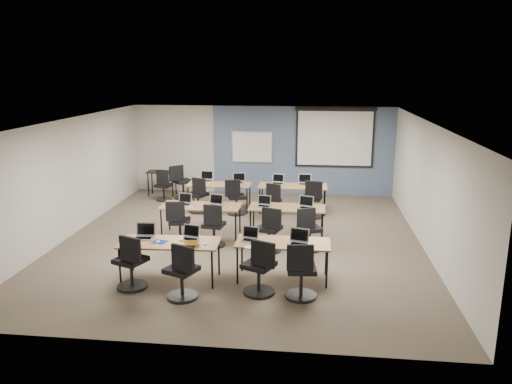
# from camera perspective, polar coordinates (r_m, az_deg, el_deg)

# --- Properties ---
(floor) EXTENTS (8.00, 9.00, 0.02)m
(floor) POSITION_cam_1_polar(r_m,az_deg,el_deg) (11.41, -1.66, -5.50)
(floor) COLOR #6B6354
(floor) RESTS_ON ground
(ceiling) EXTENTS (8.00, 9.00, 0.02)m
(ceiling) POSITION_cam_1_polar(r_m,az_deg,el_deg) (10.82, -1.76, 8.11)
(ceiling) COLOR white
(ceiling) RESTS_ON ground
(wall_back) EXTENTS (8.00, 0.04, 2.70)m
(wall_back) POSITION_cam_1_polar(r_m,az_deg,el_deg) (15.42, 0.69, 4.80)
(wall_back) COLOR beige
(wall_back) RESTS_ON ground
(wall_front) EXTENTS (8.00, 0.04, 2.70)m
(wall_front) POSITION_cam_1_polar(r_m,az_deg,el_deg) (6.80, -7.18, -7.26)
(wall_front) COLOR beige
(wall_front) RESTS_ON ground
(wall_left) EXTENTS (0.04, 9.00, 2.70)m
(wall_left) POSITION_cam_1_polar(r_m,az_deg,el_deg) (12.26, -20.56, 1.52)
(wall_left) COLOR beige
(wall_left) RESTS_ON ground
(wall_right) EXTENTS (0.04, 9.00, 2.70)m
(wall_right) POSITION_cam_1_polar(r_m,az_deg,el_deg) (11.20, 19.00, 0.54)
(wall_right) COLOR beige
(wall_right) RESTS_ON ground
(blue_accent_panel) EXTENTS (5.50, 0.04, 2.70)m
(blue_accent_panel) POSITION_cam_1_polar(r_m,az_deg,el_deg) (15.32, 5.35, 4.68)
(blue_accent_panel) COLOR #3D5977
(blue_accent_panel) RESTS_ON wall_back
(whiteboard) EXTENTS (1.28, 0.03, 0.98)m
(whiteboard) POSITION_cam_1_polar(r_m,az_deg,el_deg) (15.37, -0.45, 5.15)
(whiteboard) COLOR #B5B5B5
(whiteboard) RESTS_ON wall_back
(projector_screen) EXTENTS (2.40, 0.10, 1.82)m
(projector_screen) POSITION_cam_1_polar(r_m,az_deg,el_deg) (15.19, 9.00, 6.53)
(projector_screen) COLOR black
(projector_screen) RESTS_ON wall_back
(training_table_front_left) EXTENTS (1.81, 0.75, 0.73)m
(training_table_front_left) POSITION_cam_1_polar(r_m,az_deg,el_deg) (9.27, -9.84, -5.89)
(training_table_front_left) COLOR brown
(training_table_front_left) RESTS_ON floor
(training_table_front_right) EXTENTS (1.72, 0.71, 0.73)m
(training_table_front_right) POSITION_cam_1_polar(r_m,az_deg,el_deg) (9.14, 3.09, -6.01)
(training_table_front_right) COLOR brown
(training_table_front_right) RESTS_ON floor
(training_table_mid_left) EXTENTS (1.84, 0.77, 0.73)m
(training_table_mid_left) POSITION_cam_1_polar(r_m,az_deg,el_deg) (11.57, -6.32, -1.74)
(training_table_mid_left) COLOR #A07034
(training_table_mid_left) RESTS_ON floor
(training_table_mid_right) EXTENTS (1.73, 0.72, 0.73)m
(training_table_mid_right) POSITION_cam_1_polar(r_m,az_deg,el_deg) (11.40, 3.56, -1.94)
(training_table_mid_right) COLOR olive
(training_table_mid_right) RESTS_ON floor
(training_table_back_left) EXTENTS (1.73, 0.72, 0.73)m
(training_table_back_left) POSITION_cam_1_polar(r_m,az_deg,el_deg) (13.69, -4.22, 0.74)
(training_table_back_left) COLOR brown
(training_table_back_left) RESTS_ON floor
(training_table_back_right) EXTENTS (1.84, 0.77, 0.73)m
(training_table_back_right) POSITION_cam_1_polar(r_m,az_deg,el_deg) (13.49, 4.22, 0.56)
(training_table_back_right) COLOR brown
(training_table_back_right) RESTS_ON floor
(laptop_0) EXTENTS (0.36, 0.30, 0.27)m
(laptop_0) POSITION_cam_1_polar(r_m,az_deg,el_deg) (9.53, -12.64, -4.76)
(laptop_0) COLOR silver
(laptop_0) RESTS_ON training_table_front_left
(mouse_0) EXTENTS (0.09, 0.12, 0.04)m
(mouse_0) POSITION_cam_1_polar(r_m,az_deg,el_deg) (9.25, -11.15, -5.60)
(mouse_0) COLOR white
(mouse_0) RESTS_ON training_table_front_left
(task_chair_0) EXTENTS (0.57, 0.54, 1.02)m
(task_chair_0) POSITION_cam_1_polar(r_m,az_deg,el_deg) (9.11, -14.08, -8.24)
(task_chair_0) COLOR black
(task_chair_0) RESTS_ON floor
(laptop_1) EXTENTS (0.33, 0.28, 0.25)m
(laptop_1) POSITION_cam_1_polar(r_m,az_deg,el_deg) (9.32, -7.50, -4.98)
(laptop_1) COLOR #A9A9B2
(laptop_1) RESTS_ON training_table_front_left
(mouse_1) EXTENTS (0.09, 0.12, 0.04)m
(mouse_1) POSITION_cam_1_polar(r_m,az_deg,el_deg) (9.03, -5.84, -5.90)
(mouse_1) COLOR white
(mouse_1) RESTS_ON training_table_front_left
(task_chair_1) EXTENTS (0.57, 0.54, 1.01)m
(task_chair_1) POSITION_cam_1_polar(r_m,az_deg,el_deg) (8.55, -8.44, -9.47)
(task_chair_1) COLOR black
(task_chair_1) RESTS_ON floor
(laptop_2) EXTENTS (0.31, 0.26, 0.24)m
(laptop_2) POSITION_cam_1_polar(r_m,az_deg,el_deg) (9.19, -0.67, -5.16)
(laptop_2) COLOR #9E9DAA
(laptop_2) RESTS_ON training_table_front_right
(mouse_2) EXTENTS (0.07, 0.11, 0.03)m
(mouse_2) POSITION_cam_1_polar(r_m,az_deg,el_deg) (8.91, 0.68, -6.10)
(mouse_2) COLOR white
(mouse_2) RESTS_ON training_table_front_right
(task_chair_2) EXTENTS (0.59, 0.55, 1.02)m
(task_chair_2) POSITION_cam_1_polar(r_m,az_deg,el_deg) (8.62, 0.43, -9.07)
(task_chair_2) COLOR black
(task_chair_2) RESTS_ON floor
(laptop_3) EXTENTS (0.36, 0.30, 0.27)m
(laptop_3) POSITION_cam_1_polar(r_m,az_deg,el_deg) (9.02, 4.96, -5.55)
(laptop_3) COLOR silver
(laptop_3) RESTS_ON training_table_front_right
(mouse_3) EXTENTS (0.09, 0.12, 0.04)m
(mouse_3) POSITION_cam_1_polar(r_m,az_deg,el_deg) (8.86, 6.44, -6.31)
(mouse_3) COLOR white
(mouse_3) RESTS_ON training_table_front_right
(task_chair_3) EXTENTS (0.54, 0.54, 1.02)m
(task_chair_3) POSITION_cam_1_polar(r_m,az_deg,el_deg) (8.52, 5.16, -9.45)
(task_chair_3) COLOR black
(task_chair_3) RESTS_ON floor
(laptop_4) EXTENTS (0.33, 0.28, 0.25)m
(laptop_4) POSITION_cam_1_polar(r_m,az_deg,el_deg) (11.70, -8.19, -1.10)
(laptop_4) COLOR #ACACAC
(laptop_4) RESTS_ON training_table_mid_left
(mouse_4) EXTENTS (0.07, 0.10, 0.03)m
(mouse_4) POSITION_cam_1_polar(r_m,az_deg,el_deg) (11.45, -7.37, -1.66)
(mouse_4) COLOR white
(mouse_4) RESTS_ON training_table_mid_left
(task_chair_4) EXTENTS (0.51, 0.51, 0.99)m
(task_chair_4) POSITION_cam_1_polar(r_m,az_deg,el_deg) (11.23, -8.81, -3.79)
(task_chair_4) COLOR black
(task_chair_4) RESTS_ON floor
(laptop_5) EXTENTS (0.33, 0.28, 0.25)m
(laptop_5) POSITION_cam_1_polar(r_m,az_deg,el_deg) (11.49, -4.64, -1.27)
(laptop_5) COLOR #AEAFBD
(laptop_5) RESTS_ON training_table_mid_left
(mouse_5) EXTENTS (0.07, 0.10, 0.03)m
(mouse_5) POSITION_cam_1_polar(r_m,az_deg,el_deg) (11.29, -2.84, -1.78)
(mouse_5) COLOR white
(mouse_5) RESTS_ON training_table_mid_left
(task_chair_5) EXTENTS (0.50, 0.50, 0.98)m
(task_chair_5) POSITION_cam_1_polar(r_m,az_deg,el_deg) (10.92, -4.87, -4.21)
(task_chair_5) COLOR black
(task_chair_5) RESTS_ON floor
(laptop_6) EXTENTS (0.31, 0.26, 0.24)m
(laptop_6) POSITION_cam_1_polar(r_m,az_deg,el_deg) (11.42, 0.92, -1.33)
(laptop_6) COLOR #B0B0B7
(laptop_6) RESTS_ON training_table_mid_right
(mouse_6) EXTENTS (0.07, 0.09, 0.03)m
(mouse_6) POSITION_cam_1_polar(r_m,az_deg,el_deg) (11.20, 1.97, -1.91)
(mouse_6) COLOR white
(mouse_6) RESTS_ON training_table_mid_right
(task_chair_6) EXTENTS (0.54, 0.52, 1.00)m
(task_chair_6) POSITION_cam_1_polar(r_m,az_deg,el_deg) (10.58, 1.57, -4.72)
(task_chair_6) COLOR black
(task_chair_6) RESTS_ON floor
(laptop_7) EXTENTS (0.34, 0.29, 0.26)m
(laptop_7) POSITION_cam_1_polar(r_m,az_deg,el_deg) (11.33, 5.76, -1.51)
(laptop_7) COLOR #BBBBBB
(laptop_7) RESTS_ON training_table_mid_right
(mouse_7) EXTENTS (0.07, 0.11, 0.04)m
(mouse_7) POSITION_cam_1_polar(r_m,az_deg,el_deg) (11.14, 6.57, -2.06)
(mouse_7) COLOR white
(mouse_7) RESTS_ON training_table_mid_right
(task_chair_7) EXTENTS (0.52, 0.49, 0.98)m
(task_chair_7) POSITION_cam_1_polar(r_m,az_deg,el_deg) (10.70, 6.04, -4.65)
(task_chair_7) COLOR black
(task_chair_7) RESTS_ON floor
(laptop_8) EXTENTS (0.36, 0.31, 0.27)m
(laptop_8) POSITION_cam_1_polar(r_m,az_deg,el_deg) (14.07, -5.70, 1.55)
(laptop_8) COLOR silver
(laptop_8) RESTS_ON training_table_back_left
(mouse_8) EXTENTS (0.08, 0.11, 0.03)m
(mouse_8) POSITION_cam_1_polar(r_m,az_deg,el_deg) (13.76, -5.37, 1.04)
(mouse_8) COLOR white
(mouse_8) RESTS_ON training_table_back_left
(task_chair_8) EXTENTS (0.54, 0.51, 0.99)m
(task_chair_8) POSITION_cam_1_polar(r_m,az_deg,el_deg) (13.52, -6.61, -0.69)
(task_chair_8) COLOR black
(task_chair_8) RESTS_ON floor
(laptop_9) EXTENTS (0.34, 0.29, 0.26)m
(laptop_9) POSITION_cam_1_polar(r_m,az_deg,el_deg) (13.79, -1.99, 1.35)
(laptop_9) COLOR #A1A0AD
(laptop_9) RESTS_ON training_table_back_left
(mouse_9) EXTENTS (0.08, 0.11, 0.03)m
(mouse_9) POSITION_cam_1_polar(r_m,az_deg,el_deg) (13.69, -1.46, 1.03)
(mouse_9) COLOR white
(mouse_9) RESTS_ON training_table_back_left
(task_chair_9) EXTENTS (0.52, 0.50, 0.98)m
(task_chair_9) POSITION_cam_1_polar(r_m,az_deg,el_deg) (13.25, -2.36, -0.91)
(task_chair_9) COLOR black
(task_chair_9) RESTS_ON floor
(laptop_10) EXTENTS (0.33, 0.28, 0.25)m
(laptop_10) POSITION_cam_1_polar(r_m,az_deg,el_deg) (13.70, 2.53, 1.25)
(laptop_10) COLOR silver
(laptop_10) RESTS_ON training_table_back_right
(mouse_10) EXTENTS (0.09, 0.12, 0.04)m
(mouse_10) POSITION_cam_1_polar(r_m,az_deg,el_deg) (13.49, 2.64, 0.83)
(mouse_10) COLOR white
(mouse_10) RESTS_ON training_table_back_right
(task_chair_10) EXTENTS (0.49, 0.48, 0.96)m
(task_chair_10) POSITION_cam_1_polar(r_m,az_deg,el_deg) (12.89, 1.83, -1.38)
(task_chair_10) COLOR black
(task_chair_10) RESTS_ON floor
(laptop_11) EXTENTS (0.35, 0.30, 0.27)m
(laptop_11) POSITION_cam_1_polar(r_m,az_deg,el_deg) (13.66, 5.59, 1.17)
(laptop_11) COLOR #B6B6B6
(laptop_11) RESTS_ON training_table_back_right
(mouse_11) EXTENTS (0.06, 0.09, 0.03)m
(mouse_11) POSITION_cam_1_polar(r_m,az_deg,el_deg) (13.57, 6.80, 0.81)
(mouse_11) COLOR white
(mouse_11) RESTS_ON training_table_back_right
(task_chair_11) EXTENTS (0.54, 0.54, 1.02)m
(task_chair_11) POSITION_cam_1_polar(r_m,az_deg,el_deg) (13.03, 6.44, -1.17)
(task_chair_11) COLOR black
(task_chair_11) RESTS_ON floor
(blue_mousepad) EXTENTS (0.30, 0.27, 0.01)m
(blue_mousepad) POSITION_cam_1_polar(r_m,az_deg,el_deg) (9.28, -11.00, -5.60)
(blue_mousepad) COLOR navy
(blue_mousepad) RESTS_ON training_table_front_left
(snack_bowl) EXTENTS (0.33, 0.33, 0.07)m
(snack_bowl) POSITION_cam_1_polar(r_m,az_deg,el_deg) (8.98, -7.38, -5.89)
(snack_bowl) COLOR brown
(snack_bowl) RESTS_ON training_table_front_left
(snack_plate) EXTENTS (0.21, 0.21, 0.01)m
(snack_plate) POSITION_cam_1_polar(r_m,az_deg,el_deg) (8.83, -0.79, -6.33)
(snack_plate) COLOR white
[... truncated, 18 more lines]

